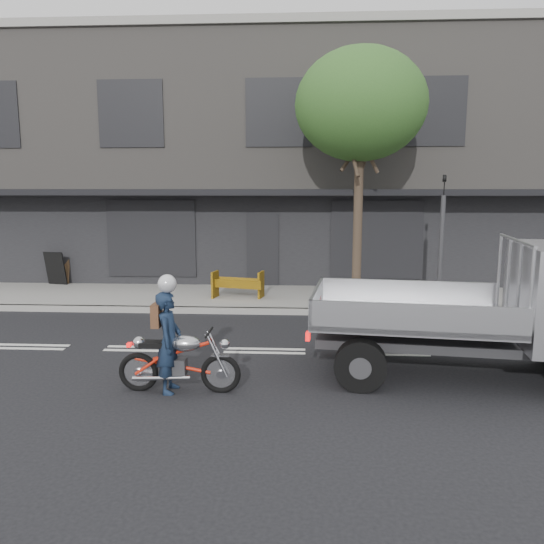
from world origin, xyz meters
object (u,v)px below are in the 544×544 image
at_px(motorcycle, 179,360).
at_px(rider, 169,342).
at_px(sandwich_board, 55,268).
at_px(construction_barrier, 237,285).
at_px(street_tree, 361,106).
at_px(traffic_light_pole, 441,250).

xyz_separation_m(motorcycle, rider, (-0.15, 0.00, 0.29)).
relative_size(rider, sandwich_board, 1.53).
xyz_separation_m(rider, construction_barrier, (0.30, 6.31, -0.27)).
bearing_deg(street_tree, traffic_light_pole, -23.03).
distance_m(construction_barrier, sandwich_board, 6.25).
distance_m(rider, construction_barrier, 6.33).
bearing_deg(construction_barrier, street_tree, 0.65).
distance_m(traffic_light_pole, construction_barrier, 5.43).
bearing_deg(rider, sandwich_board, 35.10).
relative_size(traffic_light_pole, motorcycle, 1.79).
bearing_deg(street_tree, sandwich_board, 168.96).
relative_size(rider, construction_barrier, 1.16).
xyz_separation_m(traffic_light_pole, construction_barrier, (-5.25, 0.81, -1.12)).
bearing_deg(sandwich_board, construction_barrier, -5.75).
distance_m(traffic_light_pole, rider, 7.86).
bearing_deg(motorcycle, traffic_light_pole, 45.80).
distance_m(motorcycle, rider, 0.32).
height_order(construction_barrier, sandwich_board, sandwich_board).
distance_m(rider, sandwich_board, 9.93).
distance_m(street_tree, construction_barrier, 5.75).
relative_size(motorcycle, sandwich_board, 1.86).
bearing_deg(construction_barrier, rider, -92.72).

